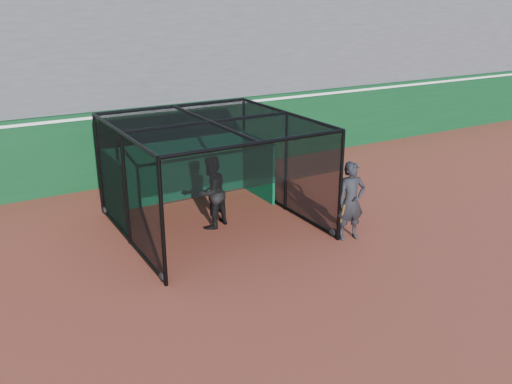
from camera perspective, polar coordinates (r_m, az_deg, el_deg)
ground at (r=11.84m, az=1.07°, el=-9.99°), size 120.00×120.00×0.00m
outfield_wall at (r=18.66m, az=-12.63°, el=5.00°), size 50.00×0.50×2.50m
grandstand at (r=21.77m, az=-16.50°, el=15.25°), size 50.00×7.85×8.95m
batting_cage at (r=14.46m, az=-4.68°, el=1.78°), size 4.79×5.06×2.88m
batter at (r=14.49m, az=-4.73°, el=-0.05°), size 1.19×1.08×1.98m
on_deck_player at (r=13.92m, az=9.97°, el=-0.96°), size 0.82×0.61×2.05m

